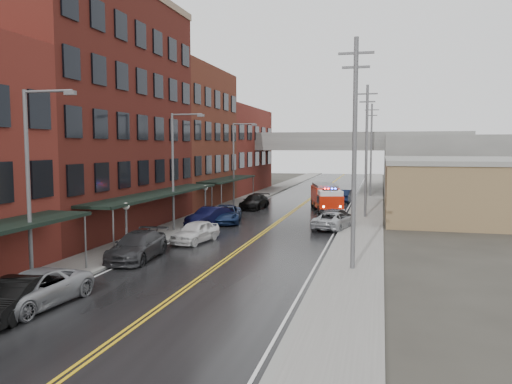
# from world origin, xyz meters

# --- Properties ---
(road) EXTENTS (11.00, 160.00, 0.02)m
(road) POSITION_xyz_m (0.00, 30.00, 0.01)
(road) COLOR black
(road) RESTS_ON ground
(sidewalk_left) EXTENTS (3.00, 160.00, 0.15)m
(sidewalk_left) POSITION_xyz_m (-7.30, 30.00, 0.07)
(sidewalk_left) COLOR slate
(sidewalk_left) RESTS_ON ground
(sidewalk_right) EXTENTS (3.00, 160.00, 0.15)m
(sidewalk_right) POSITION_xyz_m (7.30, 30.00, 0.07)
(sidewalk_right) COLOR slate
(sidewalk_right) RESTS_ON ground
(curb_left) EXTENTS (0.30, 160.00, 0.15)m
(curb_left) POSITION_xyz_m (-5.65, 30.00, 0.07)
(curb_left) COLOR gray
(curb_left) RESTS_ON ground
(curb_right) EXTENTS (0.30, 160.00, 0.15)m
(curb_right) POSITION_xyz_m (5.65, 30.00, 0.07)
(curb_right) COLOR gray
(curb_right) RESTS_ON ground
(brick_building_b) EXTENTS (9.00, 20.00, 18.00)m
(brick_building_b) POSITION_xyz_m (-13.30, 23.00, 9.00)
(brick_building_b) COLOR #4F1514
(brick_building_b) RESTS_ON ground
(brick_building_c) EXTENTS (9.00, 15.00, 15.00)m
(brick_building_c) POSITION_xyz_m (-13.30, 40.50, 7.50)
(brick_building_c) COLOR maroon
(brick_building_c) RESTS_ON ground
(brick_building_far) EXTENTS (9.00, 20.00, 12.00)m
(brick_building_far) POSITION_xyz_m (-13.30, 58.00, 6.00)
(brick_building_far) COLOR maroon
(brick_building_far) RESTS_ON ground
(tan_building) EXTENTS (14.00, 22.00, 5.00)m
(tan_building) POSITION_xyz_m (16.00, 40.00, 2.50)
(tan_building) COLOR olive
(tan_building) RESTS_ON ground
(right_far_block) EXTENTS (18.00, 30.00, 8.00)m
(right_far_block) POSITION_xyz_m (18.00, 70.00, 4.00)
(right_far_block) COLOR slate
(right_far_block) RESTS_ON ground
(awning_1) EXTENTS (2.60, 18.00, 3.09)m
(awning_1) POSITION_xyz_m (-7.49, 23.00, 2.99)
(awning_1) COLOR black
(awning_1) RESTS_ON ground
(awning_2) EXTENTS (2.60, 13.00, 3.09)m
(awning_2) POSITION_xyz_m (-7.49, 40.50, 2.99)
(awning_2) COLOR black
(awning_2) RESTS_ON ground
(globe_lamp_1) EXTENTS (0.44, 0.44, 3.12)m
(globe_lamp_1) POSITION_xyz_m (-6.40, 16.00, 2.31)
(globe_lamp_1) COLOR #59595B
(globe_lamp_1) RESTS_ON ground
(globe_lamp_2) EXTENTS (0.44, 0.44, 3.12)m
(globe_lamp_2) POSITION_xyz_m (-6.40, 30.00, 2.31)
(globe_lamp_2) COLOR #59595B
(globe_lamp_2) RESTS_ON ground
(street_lamp_0) EXTENTS (2.64, 0.22, 9.00)m
(street_lamp_0) POSITION_xyz_m (-6.55, 8.00, 5.19)
(street_lamp_0) COLOR #59595B
(street_lamp_0) RESTS_ON ground
(street_lamp_1) EXTENTS (2.64, 0.22, 9.00)m
(street_lamp_1) POSITION_xyz_m (-6.55, 24.00, 5.19)
(street_lamp_1) COLOR #59595B
(street_lamp_1) RESTS_ON ground
(street_lamp_2) EXTENTS (2.64, 0.22, 9.00)m
(street_lamp_2) POSITION_xyz_m (-6.55, 40.00, 5.19)
(street_lamp_2) COLOR #59595B
(street_lamp_2) RESTS_ON ground
(utility_pole_0) EXTENTS (1.80, 0.24, 12.00)m
(utility_pole_0) POSITION_xyz_m (7.20, 15.00, 6.31)
(utility_pole_0) COLOR #59595B
(utility_pole_0) RESTS_ON ground
(utility_pole_1) EXTENTS (1.80, 0.24, 12.00)m
(utility_pole_1) POSITION_xyz_m (7.20, 35.00, 6.31)
(utility_pole_1) COLOR #59595B
(utility_pole_1) RESTS_ON ground
(utility_pole_2) EXTENTS (1.80, 0.24, 12.00)m
(utility_pole_2) POSITION_xyz_m (7.20, 55.00, 6.31)
(utility_pole_2) COLOR #59595B
(utility_pole_2) RESTS_ON ground
(overpass) EXTENTS (40.00, 10.00, 7.50)m
(overpass) POSITION_xyz_m (0.00, 62.00, 5.99)
(overpass) COLOR slate
(overpass) RESTS_ON ground
(fire_truck) EXTENTS (4.32, 7.65, 2.66)m
(fire_truck) POSITION_xyz_m (3.19, 39.32, 1.44)
(fire_truck) COLOR red
(fire_truck) RESTS_ON ground
(parked_car_left_1) EXTENTS (2.17, 4.50, 1.42)m
(parked_car_left_1) POSITION_xyz_m (-5.00, 4.70, 0.71)
(parked_car_left_1) COLOR black
(parked_car_left_1) RESTS_ON ground
(parked_car_left_2) EXTENTS (2.87, 5.40, 1.44)m
(parked_car_left_2) POSITION_xyz_m (-5.00, 5.80, 0.72)
(parked_car_left_2) COLOR gray
(parked_car_left_2) RESTS_ON ground
(parked_car_left_3) EXTENTS (2.57, 5.54, 1.57)m
(parked_car_left_3) POSITION_xyz_m (-5.00, 14.70, 0.78)
(parked_car_left_3) COLOR #2A2B2D
(parked_car_left_3) RESTS_ON ground
(parked_car_left_4) EXTENTS (2.49, 4.59, 1.48)m
(parked_car_left_4) POSITION_xyz_m (-3.60, 20.31, 0.74)
(parked_car_left_4) COLOR silver
(parked_car_left_4) RESTS_ON ground
(parked_car_left_5) EXTENTS (3.06, 5.03, 1.56)m
(parked_car_left_5) POSITION_xyz_m (-5.00, 27.20, 0.78)
(parked_car_left_5) COLOR black
(parked_car_left_5) RESTS_ON ground
(parked_car_left_6) EXTENTS (3.63, 5.83, 1.51)m
(parked_car_left_6) POSITION_xyz_m (-4.31, 29.22, 0.75)
(parked_car_left_6) COLOR #111F42
(parked_car_left_6) RESTS_ON ground
(parked_car_left_7) EXTENTS (2.49, 5.28, 1.49)m
(parked_car_left_7) POSITION_xyz_m (-4.29, 39.20, 0.74)
(parked_car_left_7) COLOR black
(parked_car_left_7) RESTS_ON ground
(parked_car_right_0) EXTENTS (3.43, 5.41, 1.39)m
(parked_car_right_0) POSITION_xyz_m (5.00, 28.20, 0.70)
(parked_car_right_0) COLOR #A7AAAF
(parked_car_right_0) RESTS_ON ground
(parked_car_right_1) EXTENTS (3.35, 5.32, 1.44)m
(parked_car_right_1) POSITION_xyz_m (5.00, 29.80, 0.72)
(parked_car_right_1) COLOR #252528
(parked_car_right_1) RESTS_ON ground
(parked_car_right_2) EXTENTS (2.54, 4.26, 1.36)m
(parked_car_right_2) POSITION_xyz_m (3.60, 44.89, 0.68)
(parked_car_right_2) COLOR silver
(parked_car_right_2) RESTS_ON ground
(parked_car_right_3) EXTENTS (2.08, 4.76, 1.52)m
(parked_car_right_3) POSITION_xyz_m (4.42, 47.80, 0.76)
(parked_car_right_3) COLOR black
(parked_car_right_3) RESTS_ON ground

